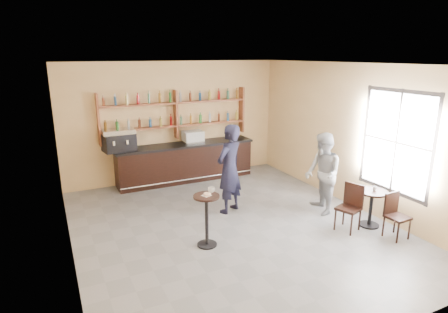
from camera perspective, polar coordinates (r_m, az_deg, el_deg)
name	(u,v)px	position (r m, az deg, el deg)	size (l,w,h in m)	color
floor	(232,226)	(7.71, 1.25, -10.61)	(7.00, 7.00, 0.00)	slate
ceiling	(233,64)	(6.93, 1.41, 13.89)	(7.00, 7.00, 0.00)	white
wall_back	(175,121)	(10.33, -7.54, 5.34)	(7.00, 7.00, 0.00)	#E9C084
wall_front	(377,222)	(4.50, 22.24, -9.17)	(7.00, 7.00, 0.00)	#E9C084
wall_left	(63,171)	(6.43, -23.27, -1.99)	(7.00, 7.00, 0.00)	#E9C084
wall_right	(351,136)	(8.89, 18.85, 3.02)	(7.00, 7.00, 0.00)	#E9C084
window_pane	(396,142)	(8.08, 24.77, 1.96)	(2.00, 2.00, 0.00)	white
window_frame	(396,142)	(8.08, 24.75, 1.95)	(0.04, 1.70, 2.10)	black
shelf_unit	(176,114)	(10.17, -7.35, 6.40)	(4.00, 0.26, 1.40)	brown
liquor_bottles	(176,108)	(10.15, -7.38, 7.34)	(3.68, 0.10, 1.00)	#8C5919
bar_counter	(185,162)	(10.30, -5.90, -0.84)	(3.80, 0.74, 1.03)	black
espresso_machine	(119,140)	(9.68, -15.75, 2.42)	(0.76, 0.49, 0.55)	black
pastry_case	(193,137)	(10.21, -4.76, 2.98)	(0.55, 0.44, 0.33)	silver
pedestal_table	(207,221)	(6.82, -2.65, -9.76)	(0.47, 0.47, 0.97)	black
napkin	(206,195)	(6.63, -2.70, -5.94)	(0.14, 0.14, 0.00)	white
donut	(207,194)	(6.61, -2.59, -5.75)	(0.13, 0.13, 0.05)	#D9864F
cup_pedestal	(211,190)	(6.75, -1.94, -5.11)	(0.12, 0.12, 0.10)	white
man_main	(229,169)	(8.07, 0.82, -1.92)	(0.71, 0.47, 1.96)	black
cafe_table	(371,208)	(8.15, 21.44, -7.37)	(0.59, 0.59, 0.75)	black
cup_cafe	(375,188)	(8.04, 21.98, -4.53)	(0.09, 0.09, 0.09)	white
chair_west	(348,208)	(7.77, 18.43, -7.47)	(0.40, 0.40, 0.93)	black
chair_south	(398,217)	(7.81, 24.95, -8.31)	(0.37, 0.37, 0.87)	black
patron_second	(322,174)	(8.32, 14.78, -2.56)	(0.86, 0.67, 1.78)	#97989C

